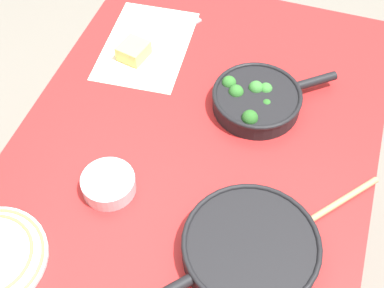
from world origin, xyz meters
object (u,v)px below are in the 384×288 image
at_px(skillet_broccoli, 257,99).
at_px(wooden_spoon, 306,223).
at_px(grater_knife, 150,43).
at_px(cheese_block, 134,51).
at_px(skillet_eggs, 250,248).
at_px(prep_bowl_steel, 109,184).

xyz_separation_m(skillet_broccoli, wooden_spoon, (-0.31, -0.19, -0.02)).
relative_size(skillet_broccoli, wooden_spoon, 1.07).
distance_m(grater_knife, cheese_block, 0.07).
bearing_deg(skillet_broccoli, skillet_eggs, -116.98).
relative_size(skillet_broccoli, grater_knife, 1.20).
bearing_deg(wooden_spoon, skillet_broccoli, -108.93).
relative_size(wooden_spoon, cheese_block, 3.08).
distance_m(skillet_broccoli, cheese_block, 0.38).
xyz_separation_m(cheese_block, prep_bowl_steel, (-0.43, -0.11, -0.00)).
bearing_deg(grater_knife, skillet_eggs, -109.27).
bearing_deg(skillet_broccoli, cheese_block, 129.77).
relative_size(skillet_eggs, wooden_spoon, 1.29).
xyz_separation_m(skillet_broccoli, grater_knife, (0.13, 0.35, -0.02)).
relative_size(grater_knife, cheese_block, 2.75).
height_order(cheese_block, prep_bowl_steel, cheese_block).
xyz_separation_m(grater_knife, cheese_block, (-0.06, 0.03, 0.01)).
height_order(wooden_spoon, prep_bowl_steel, prep_bowl_steel).
bearing_deg(prep_bowl_steel, cheese_block, 14.62).
distance_m(skillet_broccoli, grater_knife, 0.37).
bearing_deg(grater_knife, cheese_block, -170.60).
bearing_deg(cheese_block, prep_bowl_steel, -165.38).
bearing_deg(prep_bowl_steel, skillet_eggs, -99.72).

